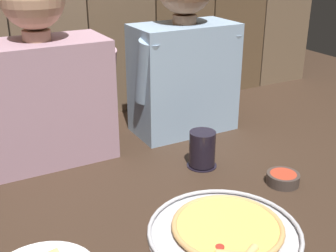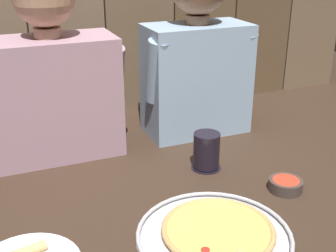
{
  "view_description": "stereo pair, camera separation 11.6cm",
  "coord_description": "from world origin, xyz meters",
  "px_view_note": "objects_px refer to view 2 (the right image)",
  "views": [
    {
      "loc": [
        -0.51,
        -0.84,
        0.63
      ],
      "look_at": [
        0.0,
        0.1,
        0.18
      ],
      "focal_mm": 46.82,
      "sensor_mm": 36.0,
      "label": 1
    },
    {
      "loc": [
        -0.41,
        -0.89,
        0.63
      ],
      "look_at": [
        0.0,
        0.1,
        0.18
      ],
      "focal_mm": 46.82,
      "sensor_mm": 36.0,
      "label": 2
    }
  ],
  "objects_px": {
    "diner_left": "(52,74)",
    "dipping_bowl": "(286,184)",
    "drinking_glass": "(206,151)",
    "diner_right": "(197,50)",
    "pizza_tray": "(216,234)"
  },
  "relations": [
    {
      "from": "drinking_glass",
      "to": "diner_left",
      "type": "relative_size",
      "value": 0.19
    },
    {
      "from": "dipping_bowl",
      "to": "pizza_tray",
      "type": "bearing_deg",
      "value": -157.63
    },
    {
      "from": "diner_left",
      "to": "dipping_bowl",
      "type": "bearing_deg",
      "value": -41.71
    },
    {
      "from": "pizza_tray",
      "to": "diner_right",
      "type": "distance_m",
      "value": 0.69
    },
    {
      "from": "pizza_tray",
      "to": "diner_right",
      "type": "xyz_separation_m",
      "value": [
        0.23,
        0.59,
        0.28
      ]
    },
    {
      "from": "pizza_tray",
      "to": "dipping_bowl",
      "type": "relative_size",
      "value": 3.91
    },
    {
      "from": "pizza_tray",
      "to": "diner_left",
      "type": "xyz_separation_m",
      "value": [
        -0.26,
        0.59,
        0.25
      ]
    },
    {
      "from": "dipping_bowl",
      "to": "diner_left",
      "type": "height_order",
      "value": "diner_left"
    },
    {
      "from": "dipping_bowl",
      "to": "diner_right",
      "type": "xyz_separation_m",
      "value": [
        -0.05,
        0.48,
        0.28
      ]
    },
    {
      "from": "diner_right",
      "to": "diner_left",
      "type": "bearing_deg",
      "value": -179.96
    },
    {
      "from": "drinking_glass",
      "to": "dipping_bowl",
      "type": "distance_m",
      "value": 0.25
    },
    {
      "from": "dipping_bowl",
      "to": "diner_left",
      "type": "distance_m",
      "value": 0.76
    },
    {
      "from": "drinking_glass",
      "to": "diner_left",
      "type": "bearing_deg",
      "value": 144.85
    },
    {
      "from": "pizza_tray",
      "to": "drinking_glass",
      "type": "height_order",
      "value": "drinking_glass"
    },
    {
      "from": "drinking_glass",
      "to": "diner_right",
      "type": "xyz_separation_m",
      "value": [
        0.1,
        0.28,
        0.24
      ]
    }
  ]
}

